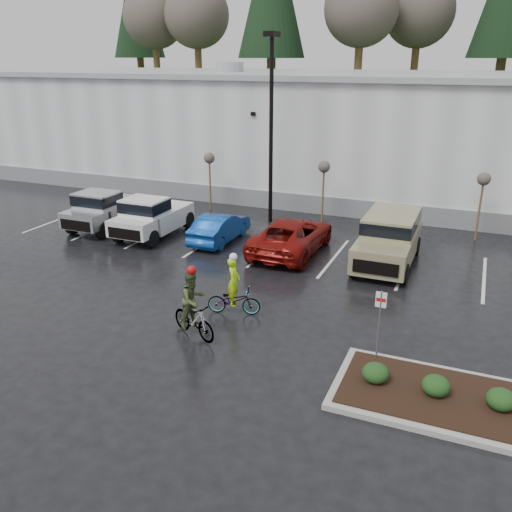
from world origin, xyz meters
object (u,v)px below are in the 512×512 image
at_px(sapling_east, 483,183).
at_px(fire_lane_sign, 380,318).
at_px(lamppost, 271,110).
at_px(car_blue, 220,227).
at_px(sapling_mid, 324,170).
at_px(car_red, 292,235).
at_px(suv_tan, 388,241).
at_px(sapling_west, 209,161).
at_px(cyclist_hivis, 234,295).
at_px(pickup_white, 156,214).
at_px(cyclist_olive, 193,311).
at_px(pickup_silver, 110,207).

relative_size(sapling_east, fire_lane_sign, 1.45).
relative_size(lamppost, fire_lane_sign, 4.19).
xyz_separation_m(fire_lane_sign, car_blue, (-8.82, 7.95, -0.74)).
relative_size(sapling_mid, sapling_east, 1.00).
xyz_separation_m(car_blue, car_red, (3.57, -0.11, 0.09)).
bearing_deg(suv_tan, sapling_west, 155.31).
relative_size(sapling_mid, fire_lane_sign, 1.45).
relative_size(sapling_mid, cyclist_hivis, 1.49).
bearing_deg(car_blue, suv_tan, 179.30).
distance_m(sapling_west, pickup_white, 5.33).
relative_size(sapling_west, suv_tan, 0.63).
bearing_deg(sapling_mid, fire_lane_sign, -67.51).
height_order(fire_lane_sign, cyclist_hivis, fire_lane_sign).
bearing_deg(cyclist_olive, lamppost, 32.82).
distance_m(pickup_white, suv_tan, 11.05).
relative_size(suv_tan, cyclist_hivis, 2.37).
bearing_deg(fire_lane_sign, car_blue, 137.97).
relative_size(pickup_white, car_blue, 1.29).
xyz_separation_m(lamppost, sapling_east, (10.00, 1.00, -2.96)).
bearing_deg(pickup_silver, pickup_white, -3.95).
bearing_deg(fire_lane_sign, suv_tan, 97.99).
relative_size(suv_tan, cyclist_olive, 2.18).
xyz_separation_m(pickup_white, car_red, (6.91, 0.06, -0.22)).
height_order(sapling_mid, pickup_white, sapling_mid).
distance_m(car_blue, suv_tan, 7.72).
bearing_deg(suv_tan, fire_lane_sign, -82.01).
bearing_deg(sapling_west, cyclist_olive, -64.75).
distance_m(sapling_west, cyclist_olive, 14.95).
height_order(sapling_west, fire_lane_sign, sapling_west).
bearing_deg(fire_lane_sign, cyclist_olive, -173.58).
distance_m(car_blue, cyclist_hivis, 7.67).
height_order(sapling_west, pickup_white, sapling_west).
height_order(sapling_east, cyclist_hivis, sapling_east).
xyz_separation_m(sapling_west, cyclist_hivis, (6.79, -11.50, -2.05)).
xyz_separation_m(sapling_mid, sapling_east, (7.50, 0.00, 0.00)).
bearing_deg(pickup_white, suv_tan, 0.54).
height_order(car_red, cyclist_olive, cyclist_olive).
bearing_deg(pickup_white, car_blue, 2.91).
height_order(sapling_east, car_blue, sapling_east).
bearing_deg(pickup_white, sapling_east, 19.27).
distance_m(car_blue, car_red, 3.57).
bearing_deg(cyclist_hivis, fire_lane_sign, -118.76).
relative_size(sapling_west, pickup_white, 0.62).
bearing_deg(cyclist_olive, car_red, 20.71).
relative_size(fire_lane_sign, cyclist_olive, 0.94).
bearing_deg(cyclist_olive, pickup_white, 60.75).
bearing_deg(lamppost, pickup_silver, -152.11).
bearing_deg(cyclist_hivis, cyclist_olive, 152.12).
distance_m(sapling_east, pickup_white, 15.31).
bearing_deg(lamppost, suv_tan, -30.33).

